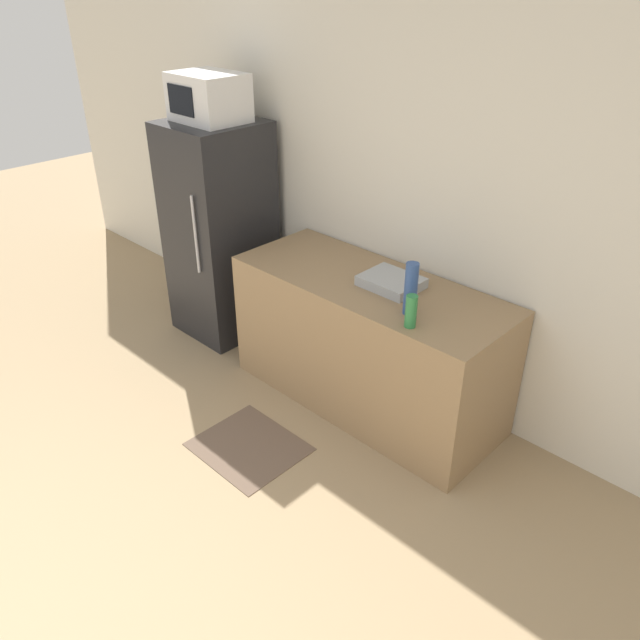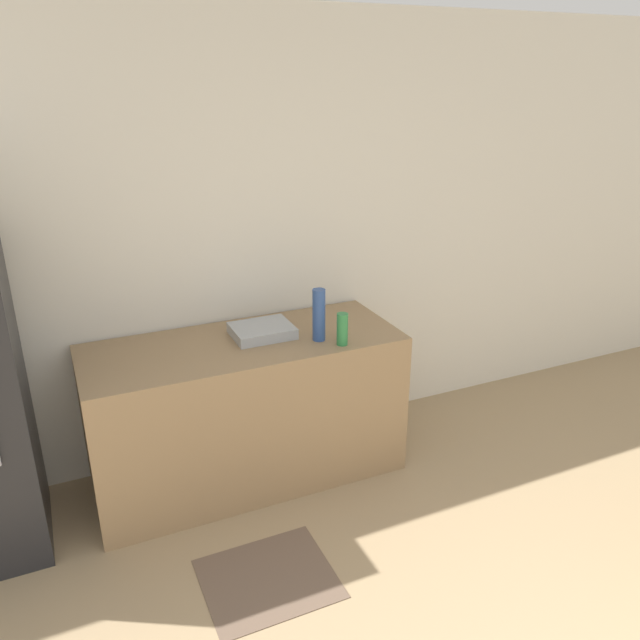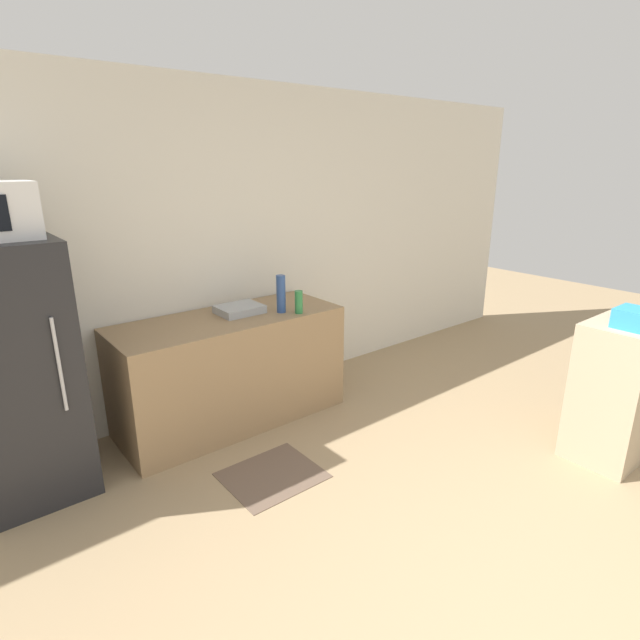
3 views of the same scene
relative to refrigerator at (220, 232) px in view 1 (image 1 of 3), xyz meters
name	(u,v)px [view 1 (image 1 of 3)]	position (x,y,z in m)	size (l,w,h in m)	color
wall_back	(415,195)	(1.41, 0.41, 0.51)	(8.00, 0.06, 2.60)	silver
refrigerator	(220,232)	(0.00, 0.00, 0.00)	(0.61, 0.66, 1.58)	#232326
microwave	(209,97)	(0.00, 0.00, 0.94)	(0.48, 0.38, 0.31)	white
counter	(368,343)	(1.41, 0.02, -0.36)	(1.75, 0.69, 0.86)	#937551
sink_basin	(391,282)	(1.54, 0.06, 0.10)	(0.33, 0.27, 0.06)	#9EA3A8
bottle_tall	(411,289)	(1.81, -0.12, 0.22)	(0.07, 0.07, 0.29)	#2D4C8C
bottle_short	(411,311)	(1.90, -0.23, 0.16)	(0.06, 0.06, 0.18)	#2D7F42
kitchen_rug	(249,446)	(1.23, -0.82, -0.79)	(0.61, 0.53, 0.01)	brown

